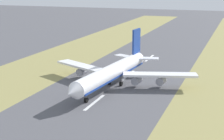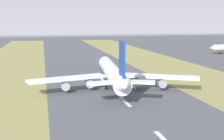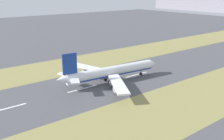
% 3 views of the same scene
% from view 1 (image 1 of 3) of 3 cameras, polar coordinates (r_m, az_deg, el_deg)
% --- Properties ---
extents(ground_plane, '(800.00, 800.00, 0.00)m').
position_cam_1_polar(ground_plane, '(147.18, -0.05, -2.84)').
color(ground_plane, '#4C4C51').
extents(grass_median_east, '(40.00, 600.00, 0.01)m').
position_cam_1_polar(grass_median_east, '(167.08, -14.77, -1.29)').
color(grass_median_east, olive).
rests_on(grass_median_east, ground).
extents(centreline_dash_near, '(1.20, 18.00, 0.01)m').
position_cam_1_polar(centreline_dash_near, '(204.99, 5.73, 1.82)').
color(centreline_dash_near, silver).
rests_on(centreline_dash_near, ground).
extents(centreline_dash_mid, '(1.20, 18.00, 0.01)m').
position_cam_1_polar(centreline_dash_mid, '(167.37, 2.46, -0.82)').
color(centreline_dash_mid, silver).
rests_on(centreline_dash_mid, ground).
extents(centreline_dash_far, '(1.20, 18.00, 0.01)m').
position_cam_1_polar(centreline_dash_far, '(131.16, -2.67, -4.94)').
color(centreline_dash_far, silver).
rests_on(centreline_dash_far, ground).
extents(airplane_main_jet, '(63.82, 67.22, 20.20)m').
position_cam_1_polar(airplane_main_jet, '(149.31, 0.31, -0.21)').
color(airplane_main_jet, white).
rests_on(airplane_main_jet, ground).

